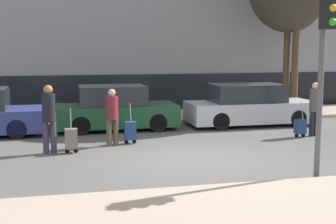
{
  "coord_description": "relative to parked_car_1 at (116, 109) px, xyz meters",
  "views": [
    {
      "loc": [
        -3.18,
        -10.83,
        2.72
      ],
      "look_at": [
        -0.23,
        1.8,
        0.95
      ],
      "focal_mm": 50.0,
      "sensor_mm": 36.0,
      "label": 1
    }
  ],
  "objects": [
    {
      "name": "ground_plane",
      "position": [
        1.36,
        -4.74,
        -0.68
      ],
      "size": [
        80.0,
        80.0,
        0.0
      ],
      "primitive_type": "plane",
      "color": "#565451"
    },
    {
      "name": "sidewalk_near",
      "position": [
        1.36,
        -8.49,
        -0.62
      ],
      "size": [
        28.0,
        2.5,
        0.12
      ],
      "color": "tan",
      "rests_on": "ground_plane"
    },
    {
      "name": "sidewalk_far",
      "position": [
        1.36,
        2.26,
        -0.62
      ],
      "size": [
        28.0,
        3.0,
        0.12
      ],
      "color": "tan",
      "rests_on": "ground_plane"
    },
    {
      "name": "parked_car_1",
      "position": [
        0.0,
        0.0,
        0.0
      ],
      "size": [
        3.99,
        1.76,
        1.48
      ],
      "color": "#194728",
      "rests_on": "ground_plane"
    },
    {
      "name": "parked_car_2",
      "position": [
        4.75,
        -0.18,
        -0.0
      ],
      "size": [
        4.56,
        1.75,
        1.47
      ],
      "color": "#B7BABF",
      "rests_on": "ground_plane"
    },
    {
      "name": "pedestrian_left",
      "position": [
        -2.11,
        -3.25,
        0.34
      ],
      "size": [
        0.35,
        0.34,
        1.79
      ],
      "rotation": [
        0.0,
        0.0,
        3.0
      ],
      "color": "#383347",
      "rests_on": "ground_plane"
    },
    {
      "name": "trolley_left",
      "position": [
        -1.56,
        -3.33,
        -0.3
      ],
      "size": [
        0.34,
        0.29,
        1.19
      ],
      "color": "slate",
      "rests_on": "ground_plane"
    },
    {
      "name": "pedestrian_center",
      "position": [
        -0.41,
        -2.63,
        0.22
      ],
      "size": [
        0.34,
        0.34,
        1.6
      ],
      "rotation": [
        0.0,
        0.0,
        3.42
      ],
      "color": "#4C4233",
      "rests_on": "ground_plane"
    },
    {
      "name": "trolley_center",
      "position": [
        0.12,
        -2.48,
        -0.31
      ],
      "size": [
        0.34,
        0.29,
        1.18
      ],
      "color": "navy",
      "rests_on": "ground_plane"
    },
    {
      "name": "pedestrian_right",
      "position": [
        5.89,
        -2.59,
        0.27
      ],
      "size": [
        0.35,
        0.34,
        1.68
      ],
      "rotation": [
        0.0,
        0.0,
        0.21
      ],
      "color": "#23232D",
      "rests_on": "ground_plane"
    },
    {
      "name": "trolley_right",
      "position": [
        5.35,
        -2.71,
        -0.35
      ],
      "size": [
        0.34,
        0.29,
        1.09
      ],
      "color": "navy",
      "rests_on": "ground_plane"
    },
    {
      "name": "traffic_light",
      "position": [
        3.38,
        -7.1,
        2.09
      ],
      "size": [
        0.28,
        0.47,
        3.9
      ],
      "color": "#515154",
      "rests_on": "ground_plane"
    },
    {
      "name": "parked_bicycle",
      "position": [
        5.96,
        2.3,
        -0.19
      ],
      "size": [
        1.77,
        0.06,
        0.96
      ],
      "color": "black",
      "rests_on": "sidewalk_far"
    }
  ]
}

